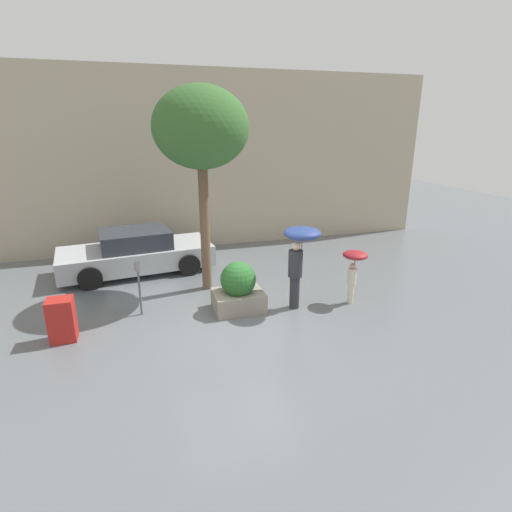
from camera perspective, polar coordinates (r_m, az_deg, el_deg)
ground_plane at (r=8.82m, az=-3.00°, el=-10.19°), size 40.00×40.00×0.00m
building_facade at (r=14.22m, az=-9.69°, el=13.12°), size 18.00×0.30×6.00m
planter_box at (r=9.42m, az=-2.54°, el=-4.73°), size 1.17×0.90×1.19m
person_adult at (r=9.27m, az=6.25°, el=1.12°), size 0.87×0.87×1.98m
person_child at (r=9.92m, az=13.85°, el=-1.01°), size 0.60×0.60×1.31m
parked_car_near at (r=12.37m, az=-16.72°, el=0.49°), size 4.53×2.45×1.28m
street_tree at (r=10.08m, az=-7.88°, el=17.47°), size 2.32×2.32×5.13m
parking_meter at (r=9.40m, az=-16.45°, el=-2.95°), size 0.14×0.14×1.28m
newspaper_box at (r=9.05m, az=-26.00°, el=-8.20°), size 0.50×0.44×0.90m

